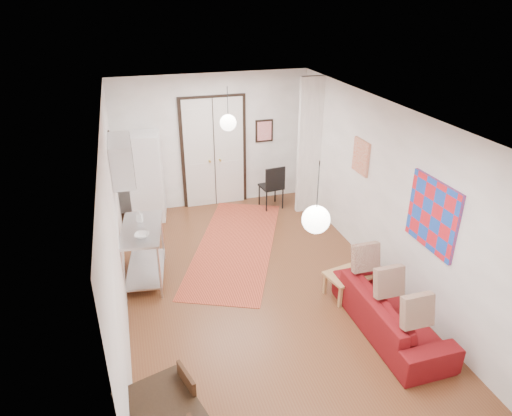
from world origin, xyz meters
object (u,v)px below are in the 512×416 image
object	(u,v)px
dining_chair_near	(171,399)
black_side_chair	(270,181)
fridge	(146,177)
coffee_table	(354,275)
sofa	(391,312)
kitchen_counter	(143,246)

from	to	relation	value
dining_chair_near	black_side_chair	size ratio (longest dim) A/B	0.87
fridge	coffee_table	bearing A→B (deg)	-43.90
sofa	coffee_table	xyz separation A→B (m)	(-0.10, 0.94, 0.04)
kitchen_counter	coffee_table	bearing A→B (deg)	-15.29
coffee_table	kitchen_counter	bearing A→B (deg)	156.71
sofa	kitchen_counter	world-z (taller)	kitchen_counter
sofa	black_side_chair	bearing A→B (deg)	3.98
sofa	coffee_table	size ratio (longest dim) A/B	2.14
kitchen_counter	black_side_chair	xyz separation A→B (m)	(2.90, 2.20, -0.05)
kitchen_counter	black_side_chair	world-z (taller)	black_side_chair
sofa	fridge	xyz separation A→B (m)	(-2.98, 4.63, 0.62)
coffee_table	fridge	bearing A→B (deg)	128.10
dining_chair_near	kitchen_counter	bearing A→B (deg)	164.91
dining_chair_near	coffee_table	bearing A→B (deg)	103.59
sofa	dining_chair_near	xyz separation A→B (m)	(-3.17, -0.82, 0.19)
dining_chair_near	black_side_chair	xyz separation A→B (m)	(2.83, 5.32, 0.09)
fridge	black_side_chair	world-z (taller)	fridge
kitchen_counter	dining_chair_near	size ratio (longest dim) A/B	1.54
kitchen_counter	dining_chair_near	distance (m)	3.12
kitchen_counter	black_side_chair	distance (m)	3.64
sofa	kitchen_counter	bearing A→B (deg)	54.33
fridge	dining_chair_near	xyz separation A→B (m)	(-0.19, -5.45, -0.43)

